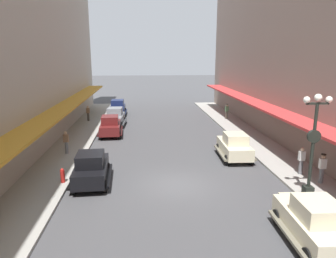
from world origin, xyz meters
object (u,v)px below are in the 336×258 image
object	(u,v)px
parked_car_2	(110,125)
pedestrian_0	(66,142)
lamp_post_with_clock	(313,142)
pedestrian_4	(322,168)
fire_hydrant	(63,175)
parked_car_1	(91,167)
parked_car_4	(314,221)
pedestrian_3	(88,113)
parked_car_3	(115,117)
pedestrian_2	(227,111)
parked_car_0	(234,145)
pedestrian_5	(301,161)
parked_car_5	(117,107)

from	to	relation	value
parked_car_2	pedestrian_0	xyz separation A→B (m)	(-2.60, -5.55, 0.05)
parked_car_2	lamp_post_with_clock	size ratio (longest dim) A/B	0.84
lamp_post_with_clock	pedestrian_4	distance (m)	2.93
fire_hydrant	pedestrian_4	bearing A→B (deg)	-5.06
parked_car_1	parked_car_4	size ratio (longest dim) A/B	1.00
parked_car_2	pedestrian_3	xyz separation A→B (m)	(-2.96, 6.13, 0.05)
parked_car_3	pedestrian_2	distance (m)	12.36
parked_car_3	pedestrian_4	bearing A→B (deg)	-52.15
pedestrian_3	pedestrian_4	xyz separation A→B (m)	(15.68, -18.37, 0.02)
parked_car_0	pedestrian_2	size ratio (longest dim) A/B	2.58
parked_car_3	fire_hydrant	bearing A→B (deg)	-96.30
pedestrian_2	parked_car_4	bearing A→B (deg)	-97.21
pedestrian_0	pedestrian_4	bearing A→B (deg)	-23.57
lamp_post_with_clock	pedestrian_4	xyz separation A→B (m)	(1.57, 1.50, -1.97)
fire_hydrant	pedestrian_3	size ratio (longest dim) A/B	0.50
parked_car_4	fire_hydrant	distance (m)	12.72
parked_car_2	pedestrian_5	bearing A→B (deg)	-41.49
pedestrian_4	parked_car_1	bearing A→B (deg)	173.89
parked_car_0	pedestrian_0	world-z (taller)	parked_car_0
parked_car_1	pedestrian_0	size ratio (longest dim) A/B	2.63
parked_car_0	lamp_post_with_clock	world-z (taller)	lamp_post_with_clock
pedestrian_3	pedestrian_5	world-z (taller)	same
parked_car_0	lamp_post_with_clock	distance (m)	7.08
parked_car_2	fire_hydrant	size ratio (longest dim) A/B	5.27
parked_car_4	parked_car_5	xyz separation A→B (m)	(-9.41, 27.50, 0.00)
pedestrian_0	parked_car_5	bearing A→B (deg)	80.85
parked_car_1	fire_hydrant	bearing A→B (deg)	-176.56
parked_car_1	parked_car_2	size ratio (longest dim) A/B	1.00
parked_car_1	parked_car_5	xyz separation A→B (m)	(-0.08, 20.88, 0.00)
parked_car_3	parked_car_4	distance (m)	23.45
parked_car_2	pedestrian_0	world-z (taller)	parked_car_2
pedestrian_4	pedestrian_5	world-z (taller)	pedestrian_4
pedestrian_0	parked_car_0	bearing A→B (deg)	-8.06
pedestrian_2	pedestrian_5	world-z (taller)	pedestrian_2
parked_car_0	parked_car_4	world-z (taller)	same
parked_car_4	pedestrian_4	size ratio (longest dim) A/B	2.58
parked_car_4	pedestrian_3	xyz separation A→B (m)	(-12.27, 23.62, 0.05)
parked_car_4	parked_car_0	bearing A→B (deg)	90.27
parked_car_1	pedestrian_2	size ratio (longest dim) A/B	2.58
parked_car_1	parked_car_3	distance (m)	14.93
pedestrian_3	parked_car_3	bearing A→B (deg)	-34.40
parked_car_2	parked_car_4	bearing A→B (deg)	-61.97
lamp_post_with_clock	parked_car_2	bearing A→B (deg)	129.08
parked_car_0	parked_car_1	bearing A→B (deg)	-158.58
parked_car_2	fire_hydrant	distance (m)	11.09
parked_car_1	pedestrian_5	world-z (taller)	parked_car_1
parked_car_1	lamp_post_with_clock	size ratio (longest dim) A/B	0.84
pedestrian_0	fire_hydrant	bearing A→B (deg)	-79.42
parked_car_3	fire_hydrant	world-z (taller)	parked_car_3
parked_car_2	pedestrian_5	size ratio (longest dim) A/B	2.63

